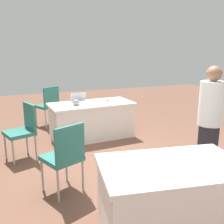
% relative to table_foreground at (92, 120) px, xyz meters
% --- Properties ---
extents(ground_plane, '(14.40, 14.40, 0.00)m').
position_rel_table_foreground_xyz_m(ground_plane, '(0.21, 1.42, -0.37)').
color(ground_plane, brown).
extents(table_foreground, '(1.75, 0.87, 0.74)m').
position_rel_table_foreground_xyz_m(table_foreground, '(0.00, 0.00, 0.00)').
color(table_foreground, silver).
rests_on(table_foreground, ground).
extents(table_mid_right, '(1.57, 1.10, 0.74)m').
position_rel_table_foreground_xyz_m(table_mid_right, '(0.12, 3.06, 0.00)').
color(table_mid_right, silver).
rests_on(table_mid_right, ground).
extents(chair_near_front, '(0.57, 0.57, 0.95)m').
position_rel_table_foreground_xyz_m(chair_near_front, '(0.98, 1.97, 0.17)').
color(chair_near_front, '#9E9993').
rests_on(chair_near_front, ground).
extents(chair_tucked_left, '(0.60, 0.60, 0.96)m').
position_rel_table_foreground_xyz_m(chair_tucked_left, '(0.71, -1.16, 0.18)').
color(chair_tucked_left, '#9E9993').
rests_on(chair_tucked_left, ground).
extents(chair_by_pillar, '(0.55, 0.55, 0.95)m').
position_rel_table_foreground_xyz_m(chair_by_pillar, '(1.39, 0.61, 0.17)').
color(chair_by_pillar, '#9E9993').
rests_on(chair_by_pillar, ground).
extents(person_attendee_standing, '(0.48, 0.48, 1.62)m').
position_rel_table_foreground_xyz_m(person_attendee_standing, '(-1.06, 2.25, 0.53)').
color(person_attendee_standing, '#26262D').
rests_on(person_attendee_standing, ground).
extents(laptop_silver, '(0.34, 0.31, 0.21)m').
position_rel_table_foreground_xyz_m(laptop_silver, '(0.24, -0.07, 0.41)').
color(laptop_silver, silver).
rests_on(laptop_silver, table_foreground).
extents(yarn_ball, '(0.13, 0.13, 0.13)m').
position_rel_table_foreground_xyz_m(yarn_ball, '(0.34, 0.09, 0.43)').
color(yarn_ball, gray).
rests_on(yarn_ball, table_foreground).
extents(scissors_red, '(0.12, 0.18, 0.01)m').
position_rel_table_foreground_xyz_m(scissors_red, '(-0.39, -0.09, 0.37)').
color(scissors_red, red).
rests_on(scissors_red, table_foreground).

